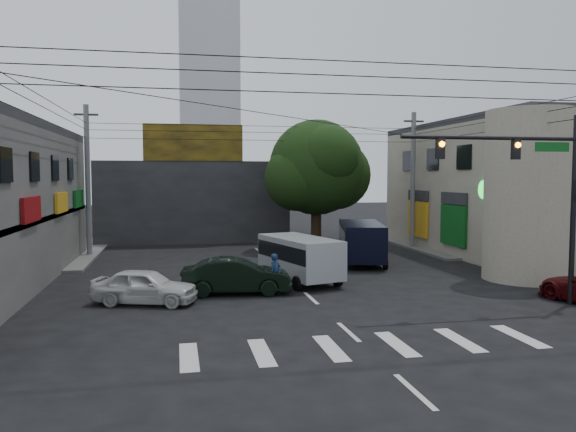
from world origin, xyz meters
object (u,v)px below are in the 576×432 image
object	(u,v)px
utility_pole_far_left	(88,181)
utility_pole_far_right	(413,181)
white_compact	(145,286)
dark_sedan	(236,276)
silver_minivan	(300,260)
navy_van	(361,243)
traffic_gantry	(535,178)
traffic_officer	(275,274)
street_tree	(316,168)

from	to	relation	value
utility_pole_far_left	utility_pole_far_right	world-z (taller)	same
utility_pole_far_right	white_compact	distance (m)	22.18
dark_sedan	white_compact	size ratio (longest dim) A/B	1.09
silver_minivan	navy_van	bearing A→B (deg)	-59.99
traffic_gantry	utility_pole_far_left	xyz separation A→B (m)	(-18.32, 17.00, -0.23)
white_compact	traffic_officer	distance (m)	5.27
navy_van	street_tree	bearing A→B (deg)	20.95
street_tree	utility_pole_far_right	world-z (taller)	utility_pole_far_right
white_compact	silver_minivan	size ratio (longest dim) A/B	0.82
traffic_officer	silver_minivan	bearing A→B (deg)	17.31
street_tree	dark_sedan	size ratio (longest dim) A/B	1.86
traffic_gantry	traffic_officer	world-z (taller)	traffic_gantry
utility_pole_far_left	white_compact	xyz separation A→B (m)	(4.00, -13.69, -3.92)
street_tree	white_compact	size ratio (longest dim) A/B	2.02
utility_pole_far_right	traffic_gantry	bearing A→B (deg)	-98.94
traffic_gantry	utility_pole_far_left	bearing A→B (deg)	137.14
utility_pole_far_right	traffic_officer	size ratio (longest dim) A/B	5.38
dark_sedan	traffic_officer	bearing A→B (deg)	-101.27
utility_pole_far_left	white_compact	distance (m)	14.79
utility_pole_far_right	dark_sedan	bearing A→B (deg)	-136.82
street_tree	navy_van	xyz separation A→B (m)	(0.91, -6.75, -4.33)
utility_pole_far_right	navy_van	world-z (taller)	utility_pole_far_right
utility_pole_far_right	navy_van	size ratio (longest dim) A/B	1.52
street_tree	traffic_gantry	size ratio (longest dim) A/B	1.21
street_tree	traffic_officer	xyz separation A→B (m)	(-5.28, -14.00, -4.62)
dark_sedan	silver_minivan	distance (m)	3.73
street_tree	utility_pole_far_left	size ratio (longest dim) A/B	0.95
utility_pole_far_left	traffic_gantry	bearing A→B (deg)	-42.86
traffic_gantry	traffic_officer	xyz separation A→B (m)	(-9.10, 4.00, -3.98)
traffic_officer	traffic_gantry	bearing A→B (deg)	-63.59
street_tree	dark_sedan	bearing A→B (deg)	-116.86
utility_pole_far_left	street_tree	bearing A→B (deg)	3.95
utility_pole_far_left	traffic_officer	distance (m)	16.37
silver_minivan	street_tree	bearing A→B (deg)	-33.92
navy_van	utility_pole_far_right	bearing A→B (deg)	-30.91
street_tree	dark_sedan	world-z (taller)	street_tree
silver_minivan	traffic_gantry	bearing A→B (deg)	-146.72
street_tree	utility_pole_far_left	world-z (taller)	utility_pole_far_left
street_tree	traffic_officer	bearing A→B (deg)	-110.65
street_tree	white_compact	world-z (taller)	street_tree
street_tree	traffic_officer	size ratio (longest dim) A/B	5.09
white_compact	traffic_officer	xyz separation A→B (m)	(5.22, 0.69, 0.17)
traffic_gantry	street_tree	bearing A→B (deg)	101.99
dark_sedan	traffic_gantry	bearing A→B (deg)	-107.43
dark_sedan	white_compact	distance (m)	3.83
utility_pole_far_left	dark_sedan	xyz separation A→B (m)	(7.65, -12.53, -3.85)
traffic_officer	utility_pole_far_left	bearing A→B (deg)	85.52
utility_pole_far_left	utility_pole_far_right	distance (m)	21.00
street_tree	dark_sedan	xyz separation A→B (m)	(-6.85, -13.53, -4.72)
street_tree	utility_pole_far_right	size ratio (longest dim) A/B	0.95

